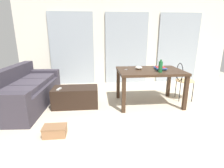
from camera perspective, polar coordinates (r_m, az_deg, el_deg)
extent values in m
plane|color=beige|center=(3.62, 9.96, -7.89)|extent=(8.13, 8.13, 0.00)
cube|color=silver|center=(5.36, 4.63, 13.59)|extent=(6.23, 0.10, 2.46)
cube|color=#99A3AD|center=(5.25, -12.97, 10.97)|extent=(1.25, 0.03, 2.05)
cube|color=#99A3AD|center=(5.29, 4.75, 11.35)|extent=(1.25, 0.03, 2.05)
cube|color=#99A3AD|center=(5.79, 20.76, 10.79)|extent=(1.25, 0.03, 2.05)
cube|color=#38333D|center=(4.06, -25.82, -3.49)|extent=(0.97, 2.05, 0.42)
cube|color=#38333D|center=(4.10, -30.69, 1.85)|extent=(0.32, 2.01, 0.38)
cube|color=#38333D|center=(4.79, -22.07, 3.37)|extent=(0.87, 0.25, 0.16)
cube|color=#38333D|center=(3.21, -32.68, -3.88)|extent=(0.87, 0.25, 0.16)
cube|color=#3E3944|center=(4.44, -22.98, 1.93)|extent=(0.64, 0.54, 0.10)
cube|color=#3E3944|center=(3.97, -25.61, 0.03)|extent=(0.64, 0.54, 0.10)
cube|color=#3E3944|center=(3.50, -28.96, -2.38)|extent=(0.64, 0.54, 0.10)
cube|color=black|center=(3.70, -11.81, -4.12)|extent=(0.91, 0.48, 0.40)
cube|color=#382619|center=(3.70, 12.30, 4.19)|extent=(1.32, 0.90, 0.05)
cube|color=#382619|center=(3.29, 3.84, -3.70)|extent=(0.07, 0.07, 0.69)
cube|color=#382619|center=(3.68, 22.92, -2.81)|extent=(0.07, 0.07, 0.69)
cube|color=#382619|center=(4.04, 2.03, 0.13)|extent=(0.07, 0.07, 0.69)
cube|color=#382619|center=(4.37, 18.06, 0.54)|extent=(0.07, 0.07, 0.69)
cylinder|color=tan|center=(4.24, 22.81, 1.04)|extent=(0.40, 0.40, 0.02)
cylinder|color=black|center=(4.23, 24.91, -2.46)|extent=(0.02, 0.02, 0.44)
cylinder|color=black|center=(4.48, 23.56, -1.32)|extent=(0.02, 0.02, 0.44)
cylinder|color=black|center=(4.13, 21.31, -2.48)|extent=(0.02, 0.02, 0.44)
cylinder|color=black|center=(4.38, 20.14, -1.32)|extent=(0.02, 0.02, 0.44)
torus|color=black|center=(4.15, 21.28, 3.69)|extent=(0.07, 0.40, 0.40)
cylinder|color=black|center=(4.01, 21.92, 1.84)|extent=(0.02, 0.02, 0.19)
cylinder|color=black|center=(4.33, 20.43, 2.97)|extent=(0.02, 0.02, 0.19)
cylinder|color=#195B2D|center=(3.49, 15.58, 5.43)|extent=(0.08, 0.08, 0.21)
cylinder|color=#195B2D|center=(3.48, 15.73, 7.42)|extent=(0.03, 0.03, 0.04)
ellipsoid|color=beige|center=(3.71, 8.72, 5.32)|extent=(0.15, 0.15, 0.07)
cube|color=#1E668C|center=(3.78, 15.46, 4.71)|extent=(0.22, 0.22, 0.02)
cube|color=#4C4C51|center=(3.78, 15.42, 4.95)|extent=(0.19, 0.27, 0.01)
cube|color=#33519E|center=(3.77, 15.53, 5.14)|extent=(0.23, 0.30, 0.01)
cube|color=red|center=(3.77, 15.52, 5.35)|extent=(0.20, 0.22, 0.01)
cube|color=#9EA0A5|center=(3.64, 4.88, 4.75)|extent=(0.04, 0.08, 0.00)
torus|color=#262628|center=(3.70, 5.01, 4.93)|extent=(0.03, 0.03, 0.00)
cube|color=#9EA0A5|center=(3.65, 4.54, 4.79)|extent=(0.07, 0.06, 0.00)
torus|color=#262628|center=(3.70, 5.17, 4.91)|extent=(0.03, 0.03, 0.00)
cube|color=#B7B7B2|center=(3.58, -16.95, -1.58)|extent=(0.08, 0.16, 0.02)
cube|color=#996B47|center=(2.80, -18.17, -14.61)|extent=(0.33, 0.21, 0.13)
cube|color=brown|center=(2.76, -18.32, -13.20)|extent=(0.34, 0.21, 0.02)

